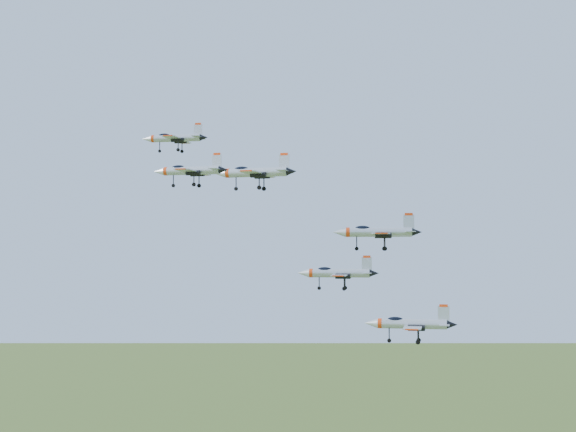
# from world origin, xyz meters

# --- Properties ---
(jet_lead) EXTENTS (12.41, 10.28, 3.32)m
(jet_lead) POSITION_xyz_m (-17.66, 10.28, 135.93)
(jet_lead) COLOR silver
(jet_left_high) EXTENTS (13.90, 11.41, 3.73)m
(jet_left_high) POSITION_xyz_m (0.92, -0.77, 128.22)
(jet_left_high) COLOR silver
(jet_right_high) EXTENTS (11.11, 9.12, 2.98)m
(jet_right_high) POSITION_xyz_m (-2.85, -18.80, 126.86)
(jet_right_high) COLOR silver
(jet_left_low) EXTENTS (13.95, 11.62, 3.73)m
(jet_left_low) POSITION_xyz_m (12.17, 10.46, 111.87)
(jet_left_low) COLOR silver
(jet_right_low) EXTENTS (12.10, 10.16, 3.25)m
(jet_right_low) POSITION_xyz_m (22.80, -15.06, 118.18)
(jet_right_low) COLOR silver
(jet_trail) EXTENTS (13.38, 11.05, 3.58)m
(jet_trail) POSITION_xyz_m (26.28, -6.81, 105.16)
(jet_trail) COLOR silver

